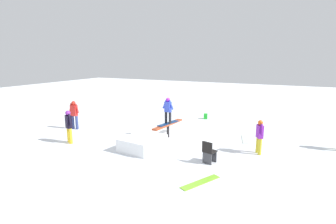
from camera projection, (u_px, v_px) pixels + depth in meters
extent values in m
plane|color=white|center=(168.00, 137.00, 13.38)|extent=(60.00, 60.00, 0.00)
cylinder|color=black|center=(168.00, 131.00, 13.32)|extent=(0.14, 0.14, 0.63)
cube|color=#A53F1E|center=(168.00, 124.00, 13.25)|extent=(2.49, 0.54, 0.08)
cube|color=white|center=(143.00, 143.00, 11.55)|extent=(1.95, 1.68, 0.57)
cube|color=navy|center=(168.00, 123.00, 13.23)|extent=(1.51, 0.57, 0.03)
cylinder|color=black|center=(170.00, 118.00, 13.10)|extent=(0.14, 0.14, 0.58)
cylinder|color=black|center=(166.00, 117.00, 13.25)|extent=(0.14, 0.14, 0.58)
cube|color=blue|center=(168.00, 107.00, 13.06)|extent=(0.26, 0.36, 0.51)
cylinder|color=blue|center=(171.00, 105.00, 12.91)|extent=(0.14, 0.28, 0.47)
cylinder|color=blue|center=(165.00, 104.00, 13.16)|extent=(0.14, 0.28, 0.47)
sphere|color=purple|center=(168.00, 100.00, 12.99)|extent=(0.21, 0.21, 0.21)
cylinder|color=gold|center=(69.00, 135.00, 12.52)|extent=(0.15, 0.15, 0.74)
cylinder|color=gold|center=(71.00, 136.00, 12.29)|extent=(0.15, 0.15, 0.74)
cube|color=black|center=(69.00, 122.00, 12.27)|extent=(0.37, 0.43, 0.60)
cylinder|color=black|center=(67.00, 118.00, 12.42)|extent=(0.20, 0.27, 0.54)
cylinder|color=black|center=(70.00, 120.00, 12.06)|extent=(0.20, 0.27, 0.54)
sphere|color=purple|center=(68.00, 113.00, 12.18)|extent=(0.24, 0.24, 0.24)
cylinder|color=navy|center=(77.00, 123.00, 14.77)|extent=(0.15, 0.15, 0.77)
cylinder|color=navy|center=(73.00, 122.00, 14.88)|extent=(0.15, 0.15, 0.77)
cube|color=red|center=(74.00, 110.00, 14.68)|extent=(0.25, 0.38, 0.60)
cylinder|color=red|center=(77.00, 108.00, 14.57)|extent=(0.10, 0.22, 0.54)
cylinder|color=red|center=(71.00, 108.00, 14.74)|extent=(0.10, 0.22, 0.54)
sphere|color=red|center=(73.00, 103.00, 14.60)|extent=(0.23, 0.23, 0.23)
cylinder|color=gold|center=(260.00, 147.00, 10.88)|extent=(0.14, 0.14, 0.70)
cylinder|color=gold|center=(258.00, 145.00, 11.13)|extent=(0.14, 0.14, 0.70)
cube|color=purple|center=(260.00, 131.00, 10.88)|extent=(0.39, 0.34, 0.55)
cylinder|color=purple|center=(262.00, 130.00, 10.65)|extent=(0.21, 0.17, 0.49)
cylinder|color=purple|center=(258.00, 127.00, 11.06)|extent=(0.21, 0.17, 0.49)
sphere|color=orange|center=(260.00, 123.00, 10.80)|extent=(0.21, 0.21, 0.21)
cube|color=white|center=(245.00, 139.00, 13.00)|extent=(1.55, 0.64, 0.02)
cube|color=#84D530|center=(201.00, 182.00, 8.51)|extent=(1.51, 0.96, 0.02)
cube|color=#3F3F44|center=(212.00, 156.00, 10.24)|extent=(0.13, 0.39, 0.44)
cube|color=#3F3F44|center=(207.00, 158.00, 9.97)|extent=(0.13, 0.39, 0.44)
cube|color=black|center=(210.00, 151.00, 10.06)|extent=(0.54, 0.54, 0.04)
cube|color=black|center=(207.00, 147.00, 9.87)|extent=(0.15, 0.43, 0.40)
cube|color=green|center=(206.00, 116.00, 17.33)|extent=(0.34, 0.28, 0.34)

